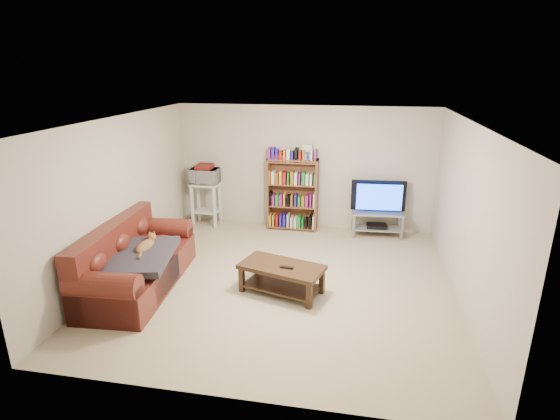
% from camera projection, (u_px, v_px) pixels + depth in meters
% --- Properties ---
extents(floor, '(5.00, 5.00, 0.00)m').
position_uv_depth(floor, '(282.00, 281.00, 6.59)').
color(floor, '#BCAD8C').
rests_on(floor, ground).
extents(ceiling, '(5.00, 5.00, 0.00)m').
position_uv_depth(ceiling, '(282.00, 120.00, 5.84)').
color(ceiling, white).
rests_on(ceiling, ground).
extents(wall_back, '(5.00, 0.00, 5.00)m').
position_uv_depth(wall_back, '(304.00, 168.00, 8.56)').
color(wall_back, beige).
rests_on(wall_back, ground).
extents(wall_front, '(5.00, 0.00, 5.00)m').
position_uv_depth(wall_front, '(232.00, 289.00, 3.88)').
color(wall_front, beige).
rests_on(wall_front, ground).
extents(wall_left, '(0.00, 5.00, 5.00)m').
position_uv_depth(wall_left, '(121.00, 197.00, 6.65)').
color(wall_left, beige).
rests_on(wall_left, ground).
extents(wall_right, '(0.00, 5.00, 5.00)m').
position_uv_depth(wall_right, '(467.00, 216.00, 5.79)').
color(wall_right, beige).
rests_on(wall_right, ground).
extents(sofa, '(1.12, 2.31, 0.96)m').
position_uv_depth(sofa, '(133.00, 265.00, 6.35)').
color(sofa, '#591F16').
rests_on(sofa, floor).
extents(blanket, '(1.03, 1.24, 0.19)m').
position_uv_depth(blanket, '(140.00, 256.00, 6.11)').
color(blanket, '#312D39').
rests_on(blanket, sofa).
extents(cat, '(0.29, 0.63, 0.18)m').
position_uv_depth(cat, '(145.00, 247.00, 6.28)').
color(cat, brown).
rests_on(cat, sofa).
extents(coffee_table, '(1.28, 0.89, 0.42)m').
position_uv_depth(coffee_table, '(282.00, 273.00, 6.19)').
color(coffee_table, black).
rests_on(coffee_table, floor).
extents(remote, '(0.20, 0.08, 0.02)m').
position_uv_depth(remote, '(287.00, 267.00, 6.05)').
color(remote, black).
rests_on(remote, coffee_table).
extents(tv_stand, '(0.97, 0.48, 0.47)m').
position_uv_depth(tv_stand, '(377.00, 219.00, 8.30)').
color(tv_stand, '#999EA3').
rests_on(tv_stand, floor).
extents(television, '(1.03, 0.20, 0.59)m').
position_uv_depth(television, '(379.00, 197.00, 8.16)').
color(television, black).
rests_on(television, tv_stand).
extents(dvd_player, '(0.39, 0.29, 0.06)m').
position_uv_depth(dvd_player, '(377.00, 226.00, 8.34)').
color(dvd_player, black).
rests_on(dvd_player, tv_stand).
extents(bookshelf, '(0.98, 0.31, 1.42)m').
position_uv_depth(bookshelf, '(292.00, 193.00, 8.52)').
color(bookshelf, brown).
rests_on(bookshelf, floor).
extents(shelf_clutter, '(0.72, 0.22, 0.28)m').
position_uv_depth(shelf_clutter, '(298.00, 153.00, 8.27)').
color(shelf_clutter, silver).
rests_on(shelf_clutter, bookshelf).
extents(microwave_stand, '(0.57, 0.42, 0.88)m').
position_uv_depth(microwave_stand, '(206.00, 199.00, 8.77)').
color(microwave_stand, silver).
rests_on(microwave_stand, floor).
extents(microwave, '(0.56, 0.39, 0.30)m').
position_uv_depth(microwave, '(205.00, 176.00, 8.62)').
color(microwave, silver).
rests_on(microwave, microwave_stand).
extents(game_boxes, '(0.33, 0.29, 0.05)m').
position_uv_depth(game_boxes, '(204.00, 167.00, 8.57)').
color(game_boxes, maroon).
rests_on(game_boxes, microwave).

